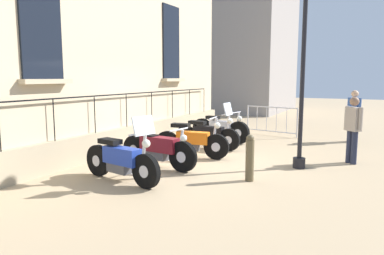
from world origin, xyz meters
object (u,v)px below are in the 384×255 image
Objects in this scene: motorcycle_maroon at (158,149)px; crowd_barrier at (271,120)px; motorcycle_orange at (192,141)px; pedestrian_walking at (353,126)px; motorcycle_blue at (121,160)px; lamppost at (304,37)px; motorcycle_black at (208,134)px; motorcycle_silver at (220,129)px; bollard at (250,158)px; pedestrian_standing at (354,113)px.

motorcycle_maroon is 5.98m from crowd_barrier.
pedestrian_walking is at bearing 16.82° from motorcycle_orange.
motorcycle_blue is 0.45× the size of lamppost.
motorcycle_black is at bearing 158.79° from lamppost.
motorcycle_orange is 0.97× the size of motorcycle_silver.
crowd_barrier is at bearing 100.55° from bollard.
pedestrian_walking is (3.78, 1.14, 0.49)m from motorcycle_orange.
bollard is (1.11, -5.97, -0.08)m from crowd_barrier.
motorcycle_black is at bearing 94.06° from motorcycle_orange.
motorcycle_blue is 1.32m from motorcycle_maroon.
motorcycle_orange is (0.20, 1.33, -0.01)m from motorcycle_maroon.
bollard is 3.13m from pedestrian_walking.
pedestrian_standing is at bearing 78.19° from lamppost.
motorcycle_black is (-0.09, 1.21, 0.01)m from motorcycle_orange.
bollard is (-0.70, -1.54, -2.49)m from lamppost.
pedestrian_standing is (3.83, 5.74, 0.51)m from motorcycle_maroon.
motorcycle_orange is 1.05× the size of crowd_barrier.
crowd_barrier is at bearing 78.51° from motorcycle_orange.
crowd_barrier is (1.15, 7.19, 0.11)m from motorcycle_blue.
pedestrian_walking is at bearing 43.42° from motorcycle_blue.
motorcycle_silver is 1.08× the size of crowd_barrier.
motorcycle_maroon is at bearing -89.82° from motorcycle_silver.
motorcycle_black reaches higher than motorcycle_orange.
lamppost is at bearing -135.47° from pedestrian_walking.
motorcycle_blue reaches higher than motorcycle_maroon.
crowd_barrier is 2.04× the size of bollard.
motorcycle_silver is (-0.12, 1.26, -0.01)m from motorcycle_black.
lamppost is at bearing -21.21° from motorcycle_black.
pedestrian_walking is at bearing -87.40° from pedestrian_standing.
pedestrian_standing is 3.27m from pedestrian_walking.
motorcycle_maroon is 2.22× the size of bollard.
pedestrian_standing is at bearing 50.55° from motorcycle_orange.
pedestrian_walking reaches higher than motorcycle_orange.
crowd_barrier is (0.92, 4.54, 0.14)m from motorcycle_orange.
motorcycle_black reaches higher than motorcycle_blue.
crowd_barrier is (1.12, 5.87, 0.13)m from motorcycle_maroon.
motorcycle_maroon is 2.53m from motorcycle_black.
motorcycle_orange is 4.64m from crowd_barrier.
motorcycle_silver is (0.02, 5.11, -0.03)m from motorcycle_blue.
crowd_barrier is (-1.81, 4.43, -2.41)m from lamppost.
motorcycle_blue is 2.66m from motorcycle_orange.
motorcycle_silver is 4.55m from lamppost.
motorcycle_maroon is 3.79m from motorcycle_silver.
crowd_barrier is at bearing 112.20° from lamppost.
pedestrian_walking is at bearing -0.93° from motorcycle_black.
motorcycle_blue is 1.02× the size of motorcycle_black.
motorcycle_blue is 5.11m from motorcycle_silver.
pedestrian_standing reaches higher than motorcycle_black.
lamppost is 2.53m from pedestrian_walking.
pedestrian_walking is (2.86, -3.40, 0.35)m from crowd_barrier.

